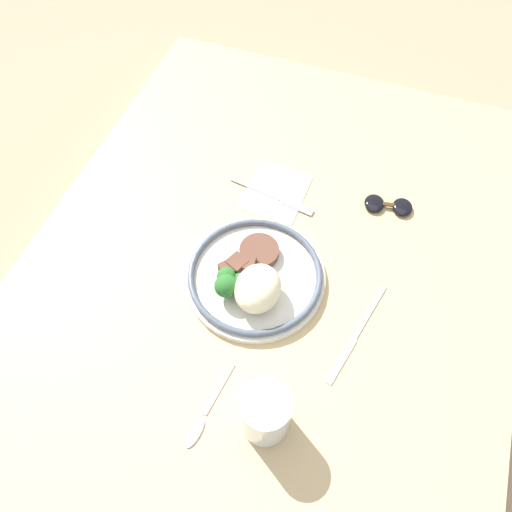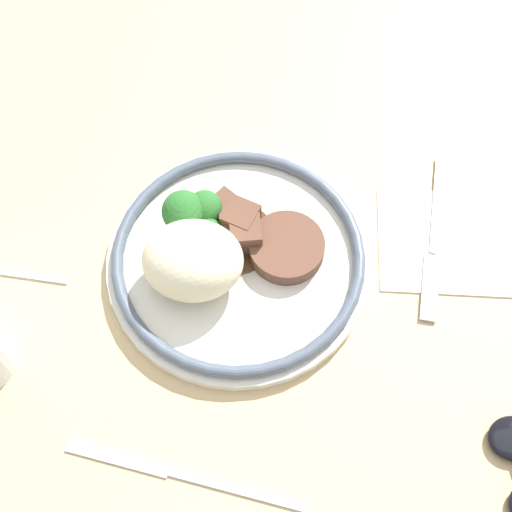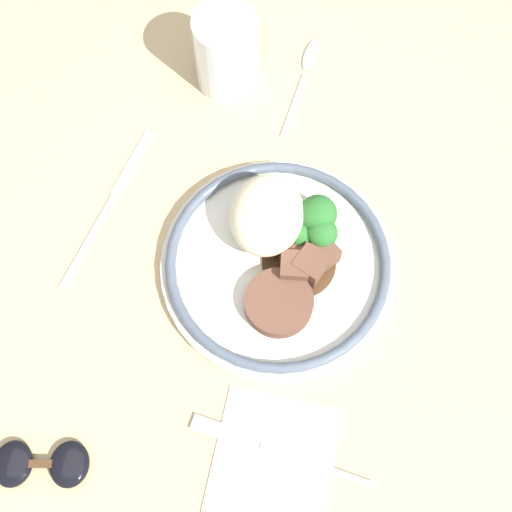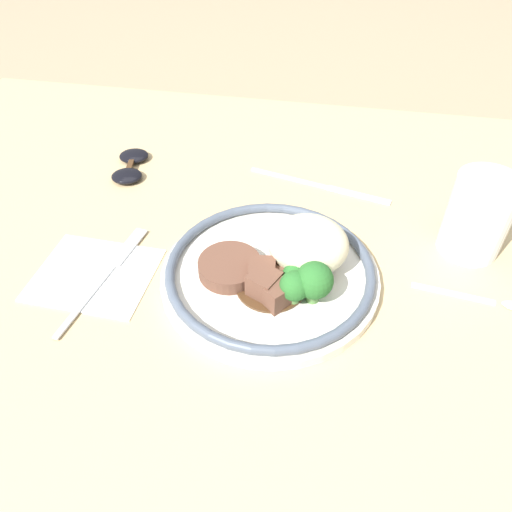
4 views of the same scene
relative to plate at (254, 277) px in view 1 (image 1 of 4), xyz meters
name	(u,v)px [view 1 (image 1 of 4)]	position (x,y,z in m)	size (l,w,h in m)	color
ground_plane	(255,312)	(0.03, 0.01, -0.07)	(8.00, 8.00, 0.00)	#998466
dining_table	(255,306)	(0.03, 0.01, -0.05)	(1.35, 0.92, 0.05)	tan
napkin	(276,192)	(-0.22, -0.03, -0.02)	(0.15, 0.13, 0.00)	white
plate	(254,277)	(0.00, 0.00, 0.00)	(0.26, 0.26, 0.08)	silver
juice_glass	(265,415)	(0.23, 0.10, 0.03)	(0.08, 0.08, 0.10)	yellow
fork	(279,199)	(-0.20, -0.02, -0.02)	(0.04, 0.19, 0.00)	#B7B7BC
knife	(356,336)	(0.04, 0.20, -0.02)	(0.21, 0.06, 0.00)	#B7B7BC
spoon	(202,422)	(0.27, 0.01, -0.02)	(0.15, 0.03, 0.01)	#B7B7BC
sunglasses	(388,205)	(-0.26, 0.20, -0.01)	(0.06, 0.10, 0.01)	black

